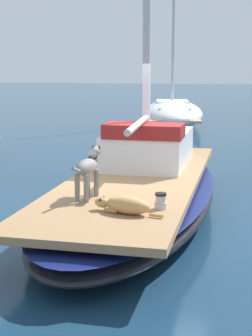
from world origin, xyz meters
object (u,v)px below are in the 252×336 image
at_px(sailboat_main, 135,196).
at_px(dog_tan, 125,205).
at_px(dog_grey, 88,168).
at_px(deck_winch, 161,202).
at_px(moored_boat_far_astern, 173,112).

bearing_deg(sailboat_main, dog_tan, -85.46).
height_order(dog_grey, deck_winch, dog_grey).
bearing_deg(sailboat_main, dog_grey, -107.63).
distance_m(sailboat_main, dog_grey, 1.69).
bearing_deg(dog_tan, deck_winch, 33.49).
bearing_deg(deck_winch, sailboat_main, 107.45).
bearing_deg(deck_winch, moored_boat_far_astern, 93.40).
bearing_deg(dog_grey, dog_tan, -47.84).
height_order(sailboat_main, deck_winch, deck_winch).
bearing_deg(moored_boat_far_astern, dog_tan, -88.23).
bearing_deg(deck_winch, dog_grey, 158.14).
height_order(dog_tan, deck_winch, dog_tan).
height_order(sailboat_main, dog_tan, dog_tan).
bearing_deg(dog_tan, dog_grey, 132.16).
height_order(dog_tan, dog_grey, dog_grey).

